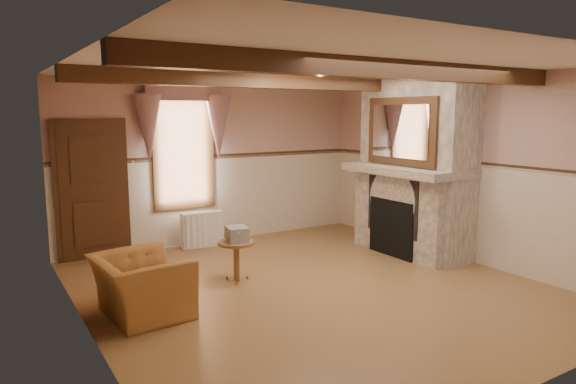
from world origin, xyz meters
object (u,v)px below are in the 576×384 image
radiator (202,229)px  oil_lamp (382,155)px  bowl (419,165)px  mantel_clock (380,157)px  armchair (141,286)px  side_table (237,261)px

radiator → oil_lamp: (2.66, -1.50, 1.26)m
bowl → mantel_clock: 0.89m
mantel_clock → oil_lamp: 0.07m
radiator → bowl: bearing=-37.2°
bowl → armchair: bearing=-178.4°
armchair → side_table: 1.52m
side_table → bowl: bowl is taller
armchair → oil_lamp: 4.66m
armchair → mantel_clock: 4.66m
armchair → radiator: bearing=-40.0°
radiator → mantel_clock: bearing=-24.4°
armchair → side_table: (1.43, 0.52, -0.07)m
side_table → radiator: radiator is taller
radiator → mantel_clock: 3.26m
bowl → oil_lamp: oil_lamp is taller
armchair → oil_lamp: size_ratio=3.75×
side_table → radiator: size_ratio=0.79×
radiator → bowl: size_ratio=2.27×
radiator → oil_lamp: oil_lamp is taller
side_table → bowl: (2.97, -0.39, 1.18)m
side_table → oil_lamp: bearing=8.4°
bowl → oil_lamp: 0.84m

